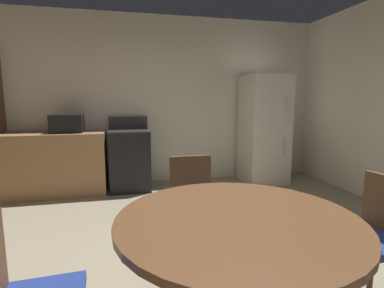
{
  "coord_description": "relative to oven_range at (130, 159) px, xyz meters",
  "views": [
    {
      "loc": [
        -0.51,
        -2.0,
        1.38
      ],
      "look_at": [
        0.22,
        1.12,
        0.89
      ],
      "focal_mm": 27.77,
      "sensor_mm": 36.0,
      "label": 1
    }
  ],
  "objects": [
    {
      "name": "ground_plane",
      "position": [
        0.42,
        -2.56,
        -0.47
      ],
      "size": [
        14.0,
        14.0,
        0.0
      ],
      "primitive_type": "plane",
      "color": "gray"
    },
    {
      "name": "dining_table",
      "position": [
        0.5,
        -3.15,
        0.14
      ],
      "size": [
        1.3,
        1.3,
        0.76
      ],
      "color": "brown",
      "rests_on": "ground"
    },
    {
      "name": "wall_back",
      "position": [
        0.42,
        0.4,
        0.88
      ],
      "size": [
        5.86,
        0.12,
        2.7
      ],
      "primitive_type": "cube",
      "color": "silver",
      "rests_on": "ground"
    },
    {
      "name": "refrigerator",
      "position": [
        2.2,
        -0.05,
        0.41
      ],
      "size": [
        0.68,
        0.68,
        1.76
      ],
      "color": "silver",
      "rests_on": "ground"
    },
    {
      "name": "chair_east",
      "position": [
        1.54,
        -3.02,
        0.03
      ],
      "size": [
        0.45,
        0.45,
        0.87
      ],
      "rotation": [
        0.0,
        0.0,
        3.27
      ],
      "color": "brown",
      "rests_on": "ground"
    },
    {
      "name": "chair_north",
      "position": [
        0.5,
        -2.1,
        0.03
      ],
      "size": [
        0.4,
        0.4,
        0.87
      ],
      "rotation": [
        0.0,
        0.0,
        4.71
      ],
      "color": "brown",
      "rests_on": "ground"
    },
    {
      "name": "kitchen_counter",
      "position": [
        -1.28,
        -0.0,
        -0.02
      ],
      "size": [
        1.86,
        0.6,
        0.9
      ],
      "primitive_type": "cube",
      "color": "#9E754C",
      "rests_on": "ground"
    },
    {
      "name": "microwave",
      "position": [
        -0.87,
        -0.0,
        0.56
      ],
      "size": [
        0.44,
        0.32,
        0.26
      ],
      "primitive_type": "cube",
      "color": "black",
      "rests_on": "kitchen_counter"
    },
    {
      "name": "oven_range",
      "position": [
        0.0,
        0.0,
        0.0
      ],
      "size": [
        0.6,
        0.6,
        1.1
      ],
      "color": "black",
      "rests_on": "ground"
    }
  ]
}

